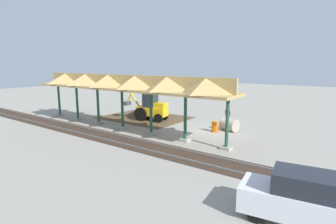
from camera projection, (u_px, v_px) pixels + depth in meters
ground_plane at (213, 132)px, 22.90m from camera, size 120.00×120.00×0.00m
dirt_work_zone at (145, 118)px, 28.91m from camera, size 9.10×7.00×0.01m
platform_canopy at (121, 83)px, 23.22m from camera, size 21.39×3.20×4.90m
rail_tracks at (168, 151)px, 17.56m from camera, size 60.00×2.58×0.15m
stop_sign at (228, 116)px, 21.50m from camera, size 0.65×0.45×2.28m
backhoe at (151, 108)px, 27.37m from camera, size 5.17×2.23×2.82m
dirt_mound at (138, 115)px, 30.29m from camera, size 5.46×5.46×1.52m
concrete_pipe at (229, 125)px, 23.10m from camera, size 1.72×1.48×1.09m
distant_parked_car at (302, 198)px, 9.51m from camera, size 4.40×2.30×1.98m
traffic_barrel at (215, 127)px, 22.78m from camera, size 0.56×0.56×0.90m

